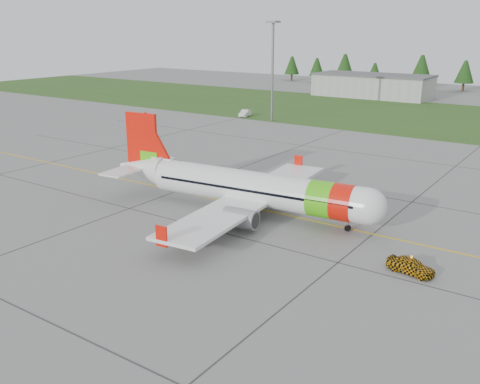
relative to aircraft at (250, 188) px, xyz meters
The scene contains 8 objects.
ground 7.62m from the aircraft, 62.83° to the right, with size 320.00×320.00×0.00m, color gray.
aircraft is the anchor object (origin of this frame).
follow_me_car 19.52m from the aircraft, 14.21° to the right, with size 1.57×1.33×3.91m, color orange.
service_van 64.78m from the aircraft, 124.54° to the left, with size 1.63×1.54×4.67m, color silver.
grass_strip 75.82m from the aircraft, 87.56° to the left, with size 320.00×50.00×0.03m, color #30561E.
taxi_guideline 4.61m from the aircraft, 27.77° to the left, with size 120.00×0.25×0.02m, color gold.
hangar_west 107.10m from the aircraft, 104.47° to the left, with size 32.00×14.00×6.00m, color #A8A8A3.
floodlight_mast 59.60m from the aircraft, 119.09° to the left, with size 0.50×0.50×20.00m, color slate.
Camera 1 is at (26.79, -38.96, 19.17)m, focal length 40.00 mm.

